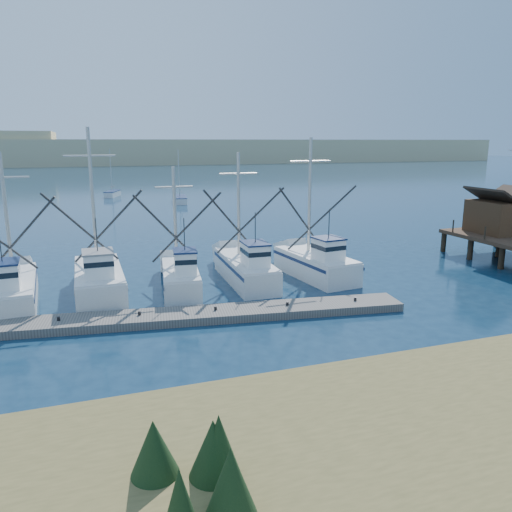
{
  "coord_description": "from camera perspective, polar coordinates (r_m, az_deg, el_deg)",
  "views": [
    {
      "loc": [
        -10.52,
        -19.52,
        9.31
      ],
      "look_at": [
        -0.98,
        8.0,
        2.59
      ],
      "focal_mm": 35.0,
      "sensor_mm": 36.0,
      "label": 1
    }
  ],
  "objects": [
    {
      "name": "floating_dock",
      "position": [
        27.15,
        -17.41,
        -7.19
      ],
      "size": [
        32.89,
        6.47,
        0.44
      ],
      "primitive_type": "cube",
      "rotation": [
        0.0,
        0.0,
        -0.13
      ],
      "color": "#65615B",
      "rests_on": "ground"
    },
    {
      "name": "trawler_fleet",
      "position": [
        31.74,
        -17.1,
        -2.82
      ],
      "size": [
        31.93,
        8.33,
        10.15
      ],
      "color": "silver",
      "rests_on": "ground"
    },
    {
      "name": "sailboat_far",
      "position": [
        89.81,
        -16.09,
        6.86
      ],
      "size": [
        3.12,
        5.27,
        8.1
      ],
      "rotation": [
        0.0,
        0.0,
        -0.34
      ],
      "color": "silver",
      "rests_on": "ground"
    },
    {
      "name": "ground",
      "position": [
        24.05,
        8.6,
        -9.94
      ],
      "size": [
        500.0,
        500.0,
        0.0
      ],
      "primitive_type": "plane",
      "color": "#0D243B",
      "rests_on": "ground"
    },
    {
      "name": "sailboat_near",
      "position": [
        78.69,
        -8.67,
        6.41
      ],
      "size": [
        2.61,
        6.47,
        8.1
      ],
      "rotation": [
        0.0,
        0.0,
        -0.13
      ],
      "color": "silver",
      "rests_on": "ground"
    },
    {
      "name": "dune_ridge",
      "position": [
        229.8,
        -16.84,
        11.37
      ],
      "size": [
        360.0,
        60.0,
        10.0
      ],
      "primitive_type": "cube",
      "color": "tan",
      "rests_on": "ground"
    }
  ]
}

